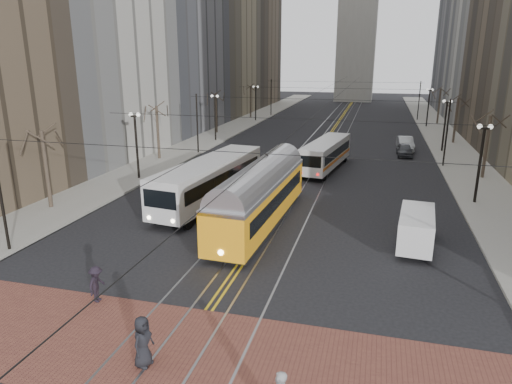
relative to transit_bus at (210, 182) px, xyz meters
The scene contains 20 objects.
ground 14.19m from the transit_bus, 68.59° to the right, with size 260.00×260.00×0.00m, color black.
sidewalk_left 33.40m from the transit_bus, 107.18° to the left, with size 5.00×140.00×0.15m, color gray.
sidewalk_right 37.74m from the transit_bus, 57.71° to the left, with size 5.00×140.00×0.15m, color gray.
crosswalk_band 17.95m from the transit_bus, 73.27° to the right, with size 25.00×6.00×0.01m, color brown.
streetcar_rails 32.33m from the transit_bus, 80.83° to the left, with size 4.80×130.00×0.02m, color gray.
centre_lines 32.33m from the transit_bus, 80.83° to the left, with size 0.42×130.00×0.01m, color gold.
building_left_mid 41.62m from the transit_bus, 121.76° to the left, with size 16.00×20.00×34.00m, color slate.
building_left_far 77.87m from the transit_bus, 105.60° to the left, with size 16.00×20.00×40.00m, color brown.
building_right_far 81.17m from the transit_bus, 67.19° to the left, with size 16.00×20.00×40.00m, color slate.
lamp_posts 16.50m from the transit_bus, 71.78° to the left, with size 27.60×57.20×5.60m.
street_trees 22.75m from the transit_bus, 76.91° to the left, with size 31.68×53.28×5.60m.
trolley_wires 22.42m from the transit_bus, 76.67° to the left, with size 25.96×120.00×6.60m.
transit_bus is the anchor object (origin of this frame).
streetcar 5.73m from the transit_bus, 35.84° to the right, with size 2.53×13.61×3.21m, color #FFA416.
rear_bus 14.64m from the transit_bus, 61.67° to the left, with size 2.32×10.65×2.78m, color silver.
cargo_van 14.85m from the transit_bus, 18.86° to the right, with size 1.80×4.69×2.08m, color silver.
sedan_grey 26.00m from the transit_bus, 55.80° to the left, with size 1.57×3.91×1.33m, color #3D4045.
sedan_silver 29.08m from the transit_bus, 59.36° to the left, with size 1.62×4.63×1.53m, color #A5A9AC.
pedestrian_a 18.55m from the transit_bus, 76.78° to the right, with size 0.91×0.59×1.87m, color black.
pedestrian_d 14.64m from the transit_bus, 89.41° to the right, with size 1.07×0.61×1.65m, color black.
Camera 1 is at (6.38, -17.07, 10.34)m, focal length 32.00 mm.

